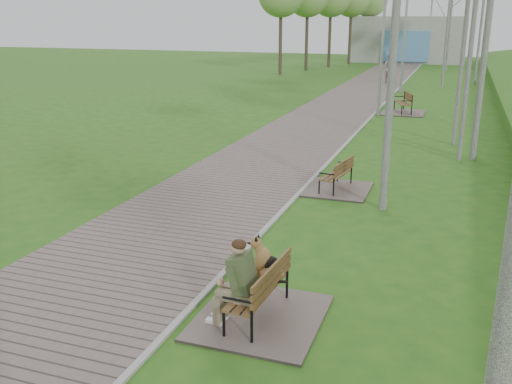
% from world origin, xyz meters
% --- Properties ---
extents(walkway, '(3.50, 67.00, 0.04)m').
position_xyz_m(walkway, '(-1.75, 21.50, 0.02)').
color(walkway, '#6B5C57').
rests_on(walkway, ground).
extents(kerb, '(0.10, 67.00, 0.05)m').
position_xyz_m(kerb, '(0.00, 21.50, 0.03)').
color(kerb, '#999993').
rests_on(kerb, ground).
extents(building_north, '(10.00, 5.20, 4.00)m').
position_xyz_m(building_north, '(-1.50, 50.97, 1.99)').
color(building_north, '#9E9E99').
rests_on(building_north, ground).
extents(bench_main, '(1.69, 1.88, 1.47)m').
position_xyz_m(bench_main, '(0.93, 2.67, 0.41)').
color(bench_main, '#6B5C57').
rests_on(bench_main, ground).
extents(bench_second, '(1.53, 1.70, 0.94)m').
position_xyz_m(bench_second, '(0.74, 9.13, 0.17)').
color(bench_second, '#6B5C57').
rests_on(bench_second, ground).
extents(bench_third, '(1.77, 1.97, 1.09)m').
position_xyz_m(bench_third, '(1.09, 21.35, 0.20)').
color(bench_third, '#6B5C57').
rests_on(bench_third, ground).
extents(lamp_post_second, '(0.20, 0.20, 5.06)m').
position_xyz_m(lamp_post_second, '(0.18, 20.35, 2.36)').
color(lamp_post_second, '#9C9EA3').
rests_on(lamp_post_second, ground).
extents(lamp_post_third, '(0.21, 0.21, 5.49)m').
position_xyz_m(lamp_post_third, '(0.28, 28.43, 2.57)').
color(lamp_post_third, '#9C9EA3').
rests_on(lamp_post_third, ground).
extents(lamp_post_far, '(0.21, 0.21, 5.48)m').
position_xyz_m(lamp_post_far, '(0.41, 48.98, 2.56)').
color(lamp_post_far, '#9C9EA3').
rests_on(lamp_post_far, ground).
extents(pedestrian_near, '(0.70, 0.55, 1.68)m').
position_xyz_m(pedestrian_near, '(-2.36, 47.40, 0.84)').
color(pedestrian_near, silver).
rests_on(pedestrian_near, ground).
extents(pedestrian_far, '(1.05, 0.91, 1.85)m').
position_xyz_m(pedestrian_far, '(-0.90, 32.61, 0.93)').
color(pedestrian_far, gray).
rests_on(pedestrian_far, ground).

